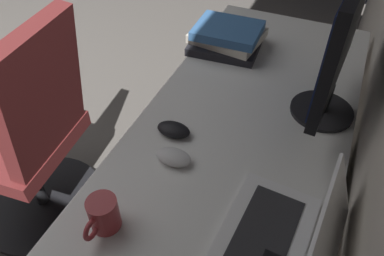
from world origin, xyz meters
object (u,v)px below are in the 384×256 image
object	(u,v)px
mouse_main	(174,157)
book_stack_near	(227,37)
drawer_pedestal	(236,211)
office_chair	(32,146)
coffee_mug	(103,215)
monitor_secondary	(342,42)
laptop_leftmost	(288,235)
mouse_spare	(174,130)

from	to	relation	value
mouse_main	book_stack_near	distance (m)	0.63
drawer_pedestal	mouse_main	xyz separation A→B (m)	(0.17, -0.16, 0.40)
office_chair	coffee_mug	bearing A→B (deg)	62.42
office_chair	monitor_secondary	bearing A→B (deg)	107.53
laptop_leftmost	book_stack_near	xyz separation A→B (m)	(-0.76, -0.42, 0.00)
mouse_main	mouse_spare	world-z (taller)	same
laptop_leftmost	mouse_main	world-z (taller)	laptop_leftmost
drawer_pedestal	mouse_main	world-z (taller)	mouse_main
monitor_secondary	book_stack_near	world-z (taller)	monitor_secondary
monitor_secondary	book_stack_near	size ratio (longest dim) A/B	1.75
drawer_pedestal	monitor_secondary	size ratio (longest dim) A/B	1.41
office_chair	book_stack_near	bearing A→B (deg)	133.56
book_stack_near	mouse_spare	bearing A→B (deg)	2.07
coffee_mug	office_chair	world-z (taller)	office_chair
laptop_leftmost	coffee_mug	world-z (taller)	laptop_leftmost
mouse_main	coffee_mug	distance (m)	0.26
book_stack_near	office_chair	world-z (taller)	office_chair
laptop_leftmost	mouse_spare	distance (m)	0.46
book_stack_near	monitor_secondary	bearing A→B (deg)	58.88
laptop_leftmost	coffee_mug	bearing A→B (deg)	-73.91
office_chair	laptop_leftmost	bearing A→B (deg)	79.07
mouse_main	coffee_mug	bearing A→B (deg)	-13.80
mouse_main	drawer_pedestal	bearing A→B (deg)	136.02
monitor_secondary	office_chair	distance (m)	1.18
laptop_leftmost	office_chair	world-z (taller)	office_chair
monitor_secondary	office_chair	size ratio (longest dim) A/B	0.51
mouse_spare	book_stack_near	bearing A→B (deg)	-177.93
laptop_leftmost	coffee_mug	distance (m)	0.43
mouse_main	book_stack_near	size ratio (longest dim) A/B	0.37
mouse_main	mouse_spare	distance (m)	0.11
drawer_pedestal	book_stack_near	size ratio (longest dim) A/B	2.47
mouse_main	mouse_spare	bearing A→B (deg)	-154.48
book_stack_near	coffee_mug	world-z (taller)	book_stack_near
laptop_leftmost	mouse_spare	xyz separation A→B (m)	(-0.23, -0.40, -0.03)
mouse_spare	coffee_mug	size ratio (longest dim) A/B	0.92
laptop_leftmost	office_chair	distance (m)	1.08
drawer_pedestal	monitor_secondary	bearing A→B (deg)	139.26
drawer_pedestal	mouse_spare	distance (m)	0.46
drawer_pedestal	laptop_leftmost	distance (m)	0.56
coffee_mug	book_stack_near	bearing A→B (deg)	-179.67
mouse_main	office_chair	bearing A→B (deg)	-95.32
mouse_main	coffee_mug	world-z (taller)	coffee_mug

